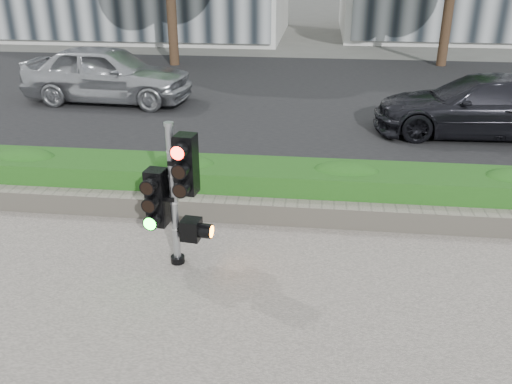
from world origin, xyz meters
TOP-DOWN VIEW (x-y plane):
  - ground at (0.00, 0.00)m, footprint 120.00×120.00m
  - road at (0.00, 10.00)m, footprint 60.00×13.00m
  - curb at (0.00, 3.15)m, footprint 60.00×0.25m
  - stone_wall at (0.00, 1.90)m, footprint 12.00×0.32m
  - hedge at (0.00, 2.55)m, footprint 12.00×1.00m
  - traffic_signal at (-0.79, 0.54)m, footprint 0.71×0.54m
  - car_silver at (-4.91, 8.85)m, footprint 4.79×2.17m
  - car_dark at (4.67, 6.96)m, footprint 4.71×1.93m

SIDE VIEW (x-z plane):
  - ground at x=0.00m, z-range 0.00..0.00m
  - road at x=0.00m, z-range 0.00..0.02m
  - curb at x=0.00m, z-range 0.00..0.12m
  - stone_wall at x=0.00m, z-range 0.03..0.37m
  - hedge at x=0.00m, z-range 0.03..0.71m
  - car_dark at x=4.67m, z-range 0.02..1.39m
  - car_silver at x=-4.91m, z-range 0.02..1.62m
  - traffic_signal at x=-0.79m, z-range 0.14..2.13m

